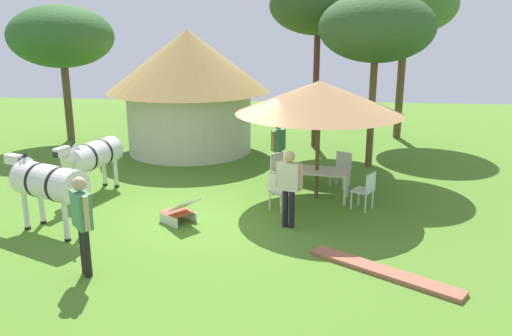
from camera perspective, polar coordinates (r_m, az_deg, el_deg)
ground_plane at (r=11.80m, az=-3.92°, el=-5.23°), size 36.00×36.00×0.00m
thatched_hut at (r=17.48m, az=-7.41°, el=9.17°), size 5.34×5.34×4.02m
shade_umbrella at (r=12.40m, az=6.97°, el=7.72°), size 3.99×3.99×2.90m
patio_dining_table at (r=12.78m, az=6.70°, el=-0.54°), size 1.68×1.06×0.74m
patio_chair_west_end at (r=13.94m, az=9.40°, el=0.13°), size 0.59×0.59×0.90m
patio_chair_near_lawn at (r=13.70m, az=2.58°, el=0.05°), size 0.61×0.61×0.90m
patio_chair_east_end at (r=11.89m, az=2.50°, el=-2.37°), size 0.61×0.61×0.90m
patio_chair_near_hut at (r=12.23m, az=11.99°, el=-2.19°), size 0.59×0.60×0.90m
guest_beside_umbrella at (r=14.30m, az=2.47°, el=2.60°), size 0.39×0.52×1.62m
guest_behind_table at (r=10.82m, az=3.65°, el=-1.56°), size 0.57×0.34×1.66m
standing_watcher at (r=9.19m, az=-18.56°, el=-5.13°), size 0.48×0.50×1.76m
striped_lounge_chair at (r=11.39m, az=-8.39°, el=-4.78°), size 0.96×0.92×0.61m
zebra_nearest_camera at (r=11.37m, az=-21.87°, el=-1.50°), size 2.12×1.32×1.60m
zebra_by_umbrella at (r=13.63m, az=-17.58°, el=1.24°), size 1.09×2.22×1.51m
acacia_tree_left_background at (r=15.55m, az=13.10°, el=14.74°), size 3.28×3.28×5.06m
acacia_tree_far_lawn at (r=20.10m, az=-20.59°, el=13.34°), size 3.65×3.65×4.84m
acacia_tree_behind_hut at (r=20.06m, az=16.17°, el=16.78°), size 3.59×3.59×5.91m
acacia_tree_right_background at (r=18.03m, az=6.86°, el=17.26°), size 3.24×3.24×5.74m
brick_patio_kerb at (r=9.43m, az=13.81°, el=-10.98°), size 2.51×1.88×0.08m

